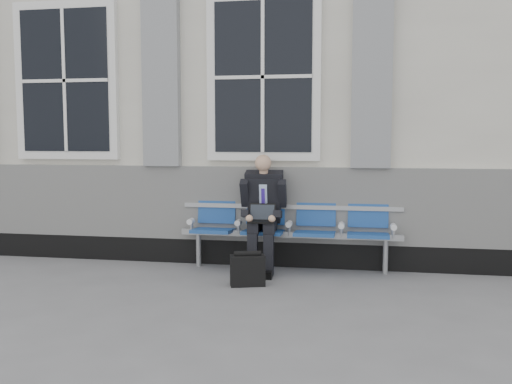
# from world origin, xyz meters

# --- Properties ---
(ground) EXTENTS (70.00, 70.00, 0.00)m
(ground) POSITION_xyz_m (0.00, 0.00, 0.00)
(ground) COLOR slate
(ground) RESTS_ON ground
(station_building) EXTENTS (14.40, 4.40, 4.49)m
(station_building) POSITION_xyz_m (-0.02, 3.47, 2.22)
(station_building) COLOR silver
(station_building) RESTS_ON ground
(bench) EXTENTS (2.60, 0.47, 0.91)m
(bench) POSITION_xyz_m (0.69, 1.32, 0.55)
(bench) COLOR #9EA0A3
(bench) RESTS_ON ground
(businessman) EXTENTS (0.54, 0.72, 1.35)m
(businessman) POSITION_xyz_m (0.39, 1.19, 0.74)
(businessman) COLOR black
(businessman) RESTS_ON ground
(briefcase) EXTENTS (0.39, 0.25, 0.37)m
(briefcase) POSITION_xyz_m (0.34, 0.51, 0.17)
(briefcase) COLOR black
(briefcase) RESTS_ON ground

